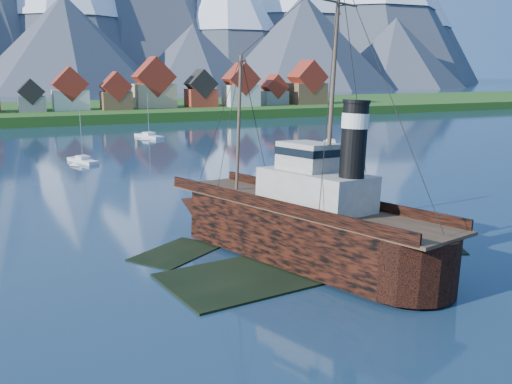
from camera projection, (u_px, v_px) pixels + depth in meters
name	position (u px, v px, depth m)	size (l,w,h in m)	color
ground	(295.00, 260.00, 49.94)	(1400.00, 1400.00, 0.00)	#192F46
shoal	(301.00, 254.00, 52.64)	(31.71, 21.24, 1.14)	black
shore_bank	(73.00, 115.00, 201.95)	(600.00, 80.00, 3.20)	#154112
seawall	(87.00, 125.00, 167.97)	(600.00, 2.50, 2.00)	#3F3D38
tugboat_wreck	(291.00, 219.00, 51.15)	(7.48, 32.23, 25.54)	black
sailboat_c	(83.00, 161.00, 101.22)	(4.73, 8.08, 10.19)	silver
sailboat_d	(331.00, 144.00, 123.55)	(4.87, 8.05, 10.78)	silver
sailboat_e	(149.00, 137.00, 137.08)	(5.37, 9.87, 11.15)	silver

